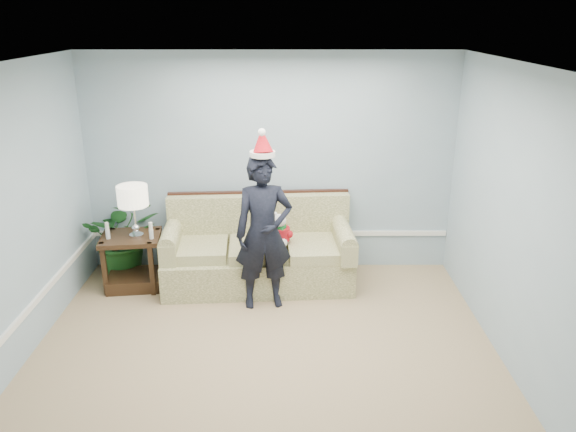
# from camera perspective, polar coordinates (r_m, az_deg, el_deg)

# --- Properties ---
(room_shell) EXTENTS (4.54, 5.04, 2.74)m
(room_shell) POSITION_cam_1_polar(r_m,az_deg,el_deg) (4.52, -2.85, -2.78)
(room_shell) COLOR tan
(room_shell) RESTS_ON ground
(wainscot_trim) EXTENTS (4.49, 4.99, 0.06)m
(wainscot_trim) POSITION_cam_1_polar(r_m,az_deg,el_deg) (6.12, -13.33, -6.24)
(wainscot_trim) COLOR white
(wainscot_trim) RESTS_ON room_shell
(sofa) EXTENTS (2.28, 1.09, 1.04)m
(sofa) POSITION_cam_1_polar(r_m,az_deg,el_deg) (6.78, -3.04, -3.79)
(sofa) COLOR brown
(sofa) RESTS_ON room_shell
(side_table) EXTENTS (0.74, 0.64, 0.65)m
(side_table) POSITION_cam_1_polar(r_m,az_deg,el_deg) (6.94, -15.42, -4.98)
(side_table) COLOR #341E13
(side_table) RESTS_ON room_shell
(table_lamp) EXTENTS (0.35, 0.35, 0.62)m
(table_lamp) POSITION_cam_1_polar(r_m,az_deg,el_deg) (6.58, -15.49, 1.77)
(table_lamp) COLOR silver
(table_lamp) RESTS_ON side_table
(candle_pair) EXTENTS (0.55, 0.05, 0.20)m
(candle_pair) POSITION_cam_1_polar(r_m,az_deg,el_deg) (6.67, -15.83, -1.49)
(candle_pair) COLOR silver
(candle_pair) RESTS_ON side_table
(houseplant) EXTENTS (1.06, 0.98, 0.99)m
(houseplant) POSITION_cam_1_polar(r_m,az_deg,el_deg) (7.24, -16.37, -1.95)
(houseplant) COLOR #1C541E
(houseplant) RESTS_ON room_shell
(man) EXTENTS (0.69, 0.51, 1.72)m
(man) POSITION_cam_1_polar(r_m,az_deg,el_deg) (6.06, -2.48, -1.74)
(man) COLOR black
(man) RESTS_ON room_shell
(santa_hat) EXTENTS (0.31, 0.34, 0.31)m
(santa_hat) POSITION_cam_1_polar(r_m,az_deg,el_deg) (5.78, -2.62, 7.39)
(santa_hat) COLOR white
(santa_hat) RESTS_ON man
(teddy_bear) EXTENTS (0.28, 0.29, 0.39)m
(teddy_bear) POSITION_cam_1_polar(r_m,az_deg,el_deg) (6.55, -0.85, -1.64)
(teddy_bear) COLOR white
(teddy_bear) RESTS_ON sofa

